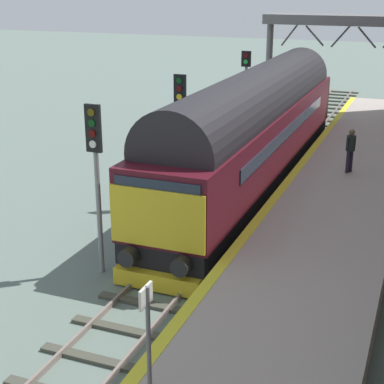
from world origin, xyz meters
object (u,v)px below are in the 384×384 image
Objects in this scene: signal_post_mid at (181,123)px; platform_number_sign at (147,322)px; diesel_locomotive at (254,127)px; signal_post_far at (246,90)px; signal_post_near at (96,166)px; waiting_passenger at (351,147)px.

platform_number_sign is at bearing -70.13° from signal_post_mid.
diesel_locomotive is 3.85× the size of signal_post_mid.
signal_post_far is 19.58m from platform_number_sign.
signal_post_near reaches higher than waiting_passenger.
diesel_locomotive is 14.11m from platform_number_sign.
signal_post_near is at bearing 127.04° from platform_number_sign.
signal_post_near is 10.49m from waiting_passenger.
signal_post_mid is at bearing 146.85° from waiting_passenger.
signal_post_mid is 11.98m from platform_number_sign.
waiting_passenger is (5.55, -4.92, -0.94)m from signal_post_far.
diesel_locomotive reaches higher than platform_number_sign.
signal_post_mid reaches higher than waiting_passenger.
signal_post_near is (-1.93, -8.57, 0.63)m from diesel_locomotive.
signal_post_far is at bearing 90.00° from signal_post_near.
diesel_locomotive is at bearing 98.70° from platform_number_sign.
signal_post_far is at bearing 90.00° from signal_post_mid.
signal_post_far reaches higher than platform_number_sign.
platform_number_sign is 14.30m from waiting_passenger.
signal_post_far reaches higher than diesel_locomotive.
platform_number_sign is (4.06, -5.38, -0.78)m from signal_post_near.
signal_post_near is 1.01× the size of signal_post_mid.
diesel_locomotive is at bearing 54.55° from signal_post_mid.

